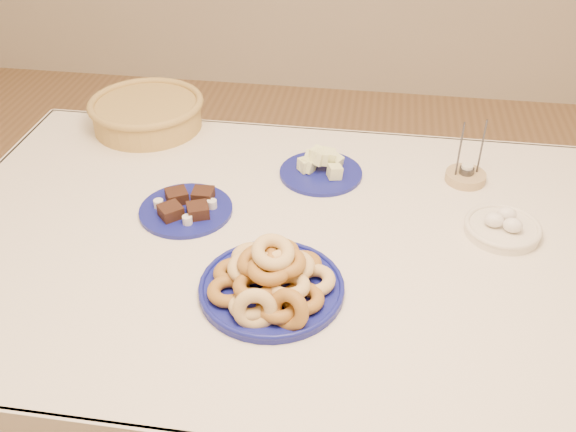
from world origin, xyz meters
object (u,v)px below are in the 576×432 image
object	(u,v)px
candle_holder	(466,176)
dining_table	(291,273)
donut_platter	(271,280)
brownie_plate	(186,208)
wicker_basket	(147,112)
egg_bowl	(503,227)
melon_plate	(320,167)

from	to	relation	value
candle_holder	dining_table	bearing A→B (deg)	-142.72
donut_platter	candle_holder	size ratio (longest dim) A/B	1.76
brownie_plate	wicker_basket	world-z (taller)	wicker_basket
brownie_plate	egg_bowl	size ratio (longest dim) A/B	1.47
candle_holder	egg_bowl	size ratio (longest dim) A/B	0.88
dining_table	wicker_basket	xyz separation A→B (m)	(-0.51, 0.48, 0.15)
melon_plate	brownie_plate	size ratio (longest dim) A/B	0.96
melon_plate	egg_bowl	xyz separation A→B (m)	(0.45, -0.20, -0.00)
brownie_plate	candle_holder	bearing A→B (deg)	19.98
brownie_plate	donut_platter	bearing A→B (deg)	-45.17
melon_plate	egg_bowl	world-z (taller)	melon_plate
melon_plate	dining_table	bearing A→B (deg)	-96.82
brownie_plate	candle_holder	distance (m)	0.73
dining_table	egg_bowl	world-z (taller)	egg_bowl
brownie_plate	egg_bowl	xyz separation A→B (m)	(0.76, 0.03, 0.01)
melon_plate	wicker_basket	world-z (taller)	wicker_basket
melon_plate	wicker_basket	xyz separation A→B (m)	(-0.54, 0.19, 0.03)
wicker_basket	egg_bowl	world-z (taller)	wicker_basket
donut_platter	dining_table	bearing A→B (deg)	86.16
melon_plate	brownie_plate	distance (m)	0.38
dining_table	brownie_plate	xyz separation A→B (m)	(-0.27, 0.07, 0.12)
brownie_plate	egg_bowl	distance (m)	0.76
donut_platter	wicker_basket	distance (m)	0.84
dining_table	candle_holder	size ratio (longest dim) A/B	9.74
brownie_plate	wicker_basket	distance (m)	0.48
dining_table	donut_platter	world-z (taller)	donut_platter
donut_platter	wicker_basket	world-z (taller)	donut_platter
donut_platter	brownie_plate	size ratio (longest dim) A/B	1.05
melon_plate	brownie_plate	world-z (taller)	melon_plate
candle_holder	egg_bowl	bearing A→B (deg)	-72.89
egg_bowl	melon_plate	bearing A→B (deg)	156.18
dining_table	donut_platter	size ratio (longest dim) A/B	5.55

